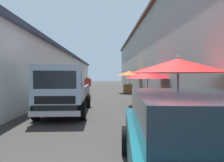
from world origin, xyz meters
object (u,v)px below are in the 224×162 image
Objects in this scene: delivery_truck at (63,91)px; fruit_stall_mid_lane at (147,77)px; fruit_stall_far_right at (179,73)px; vendor_by_crates at (87,85)px; hatchback_car at (187,141)px; fruit_stall_near_left at (129,76)px.

fruit_stall_mid_lane is at bearing -54.17° from delivery_truck.
delivery_truck is at bearing 52.86° from fruit_stall_far_right.
fruit_stall_far_right reaches higher than delivery_truck.
delivery_truck reaches higher than vendor_by_crates.
fruit_stall_mid_lane is 5.12m from delivery_truck.
fruit_stall_far_right is 0.53× the size of delivery_truck.
vendor_by_crates reaches higher than hatchback_car.
delivery_truck is at bearing 177.55° from vendor_by_crates.
fruit_stall_far_right reaches higher than hatchback_car.
fruit_stall_far_right is (-5.85, 0.35, 0.16)m from fruit_stall_mid_lane.
fruit_stall_far_right is 1.08× the size of fruit_stall_near_left.
hatchback_car is 6.23m from delivery_truck.
hatchback_car is at bearing 162.43° from fruit_stall_far_right.
hatchback_car is 0.81× the size of delivery_truck.
hatchback_car is (-16.43, 1.09, -0.89)m from fruit_stall_near_left.
fruit_stall_far_right is at bearing -161.96° from vendor_by_crates.
fruit_stall_near_left is at bearing -49.04° from vendor_by_crates.
fruit_stall_far_right is 13.83m from fruit_stall_near_left.
fruit_stall_mid_lane is 7.98m from fruit_stall_near_left.
fruit_stall_mid_lane is at bearing -3.38° from fruit_stall_far_right.
fruit_stall_mid_lane is at bearing -7.88° from hatchback_car.
hatchback_car is 2.41× the size of vendor_by_crates.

